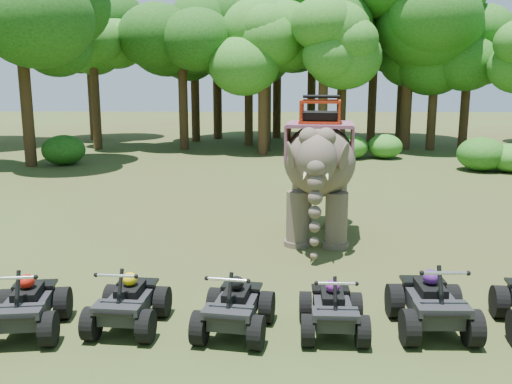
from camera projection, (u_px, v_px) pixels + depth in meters
ground at (255, 293)px, 11.82m from camera, size 110.00×110.00×0.00m
elephant at (319, 168)px, 15.55m from camera, size 2.56×4.80×3.86m
atv_0 at (26, 299)px, 9.93m from camera, size 1.44×1.84×1.26m
atv_1 at (128, 295)px, 10.14m from camera, size 1.33×1.73×1.21m
atv_2 at (235, 300)px, 9.93m from camera, size 1.45×1.82×1.22m
atv_3 at (333, 302)px, 9.92m from camera, size 1.17×1.58×1.15m
atv_4 at (433, 295)px, 10.01m from camera, size 1.30×1.79×1.32m
tree_0 at (263, 89)px, 30.83m from camera, size 5.00×5.00×7.14m
tree_1 at (342, 85)px, 31.95m from camera, size 5.27×5.27×7.53m
tree_2 at (434, 88)px, 32.85m from camera, size 5.02×5.02×7.17m
tree_25 at (24, 77)px, 26.90m from camera, size 5.97×5.97×8.53m
tree_26 at (95, 91)px, 33.13m from camera, size 4.75×4.75×6.78m
tree_27 at (183, 81)px, 33.07m from camera, size 5.54×5.54×7.91m
tree_28 at (312, 72)px, 39.09m from camera, size 6.32×6.32×9.03m
tree_30 at (217, 65)px, 38.34m from camera, size 6.89×6.89×9.85m
tree_31 at (466, 86)px, 33.30m from camera, size 5.14×5.14×7.35m
tree_32 at (266, 58)px, 35.73m from camera, size 7.47×7.47×10.67m
tree_33 at (267, 71)px, 37.85m from camera, size 6.41×6.41×9.16m
tree_34 at (249, 87)px, 35.08m from camera, size 5.01×5.01×7.16m
tree_35 at (403, 69)px, 37.96m from camera, size 6.53×6.53×9.33m
tree_36 at (195, 77)px, 36.93m from camera, size 5.82×5.82×8.31m
tree_37 at (409, 59)px, 32.79m from camera, size 7.34×7.34×10.49m
tree_39 at (266, 88)px, 32.43m from camera, size 5.06×5.06×7.24m
tree_40 at (373, 78)px, 36.77m from camera, size 5.75×5.75×8.21m
tree_41 at (277, 75)px, 38.75m from camera, size 6.04×6.04×8.63m
tree_42 at (91, 73)px, 37.90m from camera, size 6.22×6.22×8.89m
tree_43 at (323, 88)px, 30.73m from camera, size 5.12×5.12×7.32m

